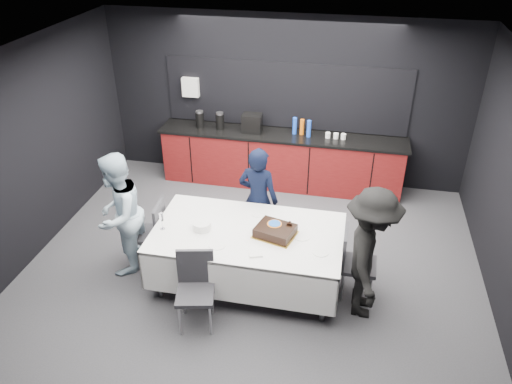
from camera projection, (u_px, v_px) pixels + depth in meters
ground at (255, 261)px, 6.82m from camera, size 6.00×6.00×0.00m
room_shell at (254, 137)px, 5.87m from camera, size 6.04×5.04×2.82m
kitchenette at (280, 155)px, 8.41m from camera, size 4.10×0.64×2.05m
party_table at (248, 241)px, 6.16m from camera, size 2.32×1.32×0.78m
cake_assembly at (275, 231)px, 5.99m from camera, size 0.56×0.50×0.16m
plate_stack at (202, 226)px, 6.11m from camera, size 0.22×0.22×0.10m
loose_plate_near at (217, 245)px, 5.85m from camera, size 0.21×0.21×0.01m
loose_plate_right_a at (302, 236)px, 6.00m from camera, size 0.22×0.22×0.01m
loose_plate_right_b at (321, 252)px, 5.73m from camera, size 0.20×0.20×0.01m
loose_plate_far at (259, 213)px, 6.43m from camera, size 0.21×0.21×0.01m
fork_pile at (256, 255)px, 5.68m from camera, size 0.18×0.14×0.02m
champagne_flute at (161, 218)px, 6.06m from camera, size 0.06×0.06×0.22m
chair_left at (153, 229)px, 6.56m from camera, size 0.45×0.45×0.92m
chair_right at (353, 259)px, 6.02m from camera, size 0.43×0.43×0.92m
chair_near at (195, 284)px, 5.63m from camera, size 0.50×0.50×0.92m
person_center at (258, 200)px, 6.75m from camera, size 0.61×0.46×1.54m
person_left at (119, 215)px, 6.32m from camera, size 0.66×0.83×1.66m
person_right at (370, 254)px, 5.62m from camera, size 0.62×1.08×1.66m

